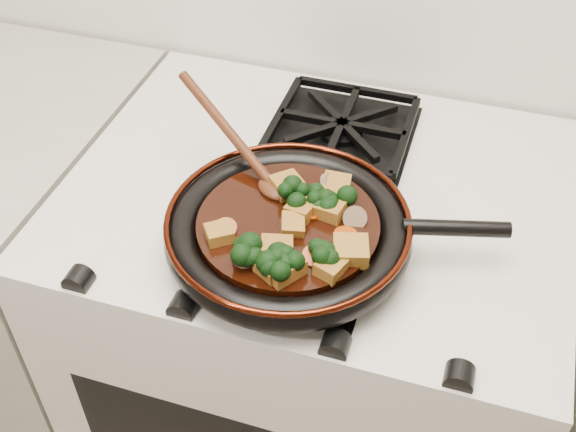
% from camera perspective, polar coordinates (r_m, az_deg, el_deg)
% --- Properties ---
extents(stove, '(0.76, 0.60, 0.90)m').
position_cam_1_polar(stove, '(1.43, 1.88, -11.48)').
color(stove, beige).
rests_on(stove, ground).
extents(burner_grate_front, '(0.23, 0.23, 0.03)m').
position_cam_1_polar(burner_grate_front, '(0.99, 0.23, -2.28)').
color(burner_grate_front, black).
rests_on(burner_grate_front, stove).
extents(burner_grate_back, '(0.23, 0.23, 0.03)m').
position_cam_1_polar(burner_grate_back, '(1.19, 4.27, 6.93)').
color(burner_grate_back, black).
rests_on(burner_grate_back, stove).
extents(skillet, '(0.45, 0.33, 0.05)m').
position_cam_1_polar(skillet, '(0.97, 0.13, -1.13)').
color(skillet, black).
rests_on(skillet, burner_grate_front).
extents(braising_sauce, '(0.24, 0.24, 0.02)m').
position_cam_1_polar(braising_sauce, '(0.96, -0.00, -0.91)').
color(braising_sauce, black).
rests_on(braising_sauce, skillet).
extents(tofu_cube_0, '(0.04, 0.04, 0.02)m').
position_cam_1_polar(tofu_cube_0, '(0.94, 0.38, -0.77)').
color(tofu_cube_0, '#926221').
rests_on(tofu_cube_0, braising_sauce).
extents(tofu_cube_1, '(0.05, 0.05, 0.02)m').
position_cam_1_polar(tofu_cube_1, '(0.99, 3.69, 1.78)').
color(tofu_cube_1, '#926221').
rests_on(tofu_cube_1, braising_sauce).
extents(tofu_cube_2, '(0.06, 0.06, 0.03)m').
position_cam_1_polar(tofu_cube_2, '(0.89, -0.47, -4.05)').
color(tofu_cube_2, '#926221').
rests_on(tofu_cube_2, braising_sauce).
extents(tofu_cube_3, '(0.05, 0.05, 0.03)m').
position_cam_1_polar(tofu_cube_3, '(0.96, 3.29, 0.60)').
color(tofu_cube_3, '#926221').
rests_on(tofu_cube_3, braising_sauce).
extents(tofu_cube_4, '(0.05, 0.05, 0.03)m').
position_cam_1_polar(tofu_cube_4, '(0.89, -1.15, -4.03)').
color(tofu_cube_4, '#926221').
rests_on(tofu_cube_4, braising_sauce).
extents(tofu_cube_5, '(0.05, 0.05, 0.02)m').
position_cam_1_polar(tofu_cube_5, '(0.93, -5.44, -1.41)').
color(tofu_cube_5, '#926221').
rests_on(tofu_cube_5, braising_sauce).
extents(tofu_cube_6, '(0.06, 0.06, 0.03)m').
position_cam_1_polar(tofu_cube_6, '(1.00, -0.07, 2.37)').
color(tofu_cube_6, '#926221').
rests_on(tofu_cube_6, braising_sauce).
extents(tofu_cube_7, '(0.04, 0.04, 0.02)m').
position_cam_1_polar(tofu_cube_7, '(0.96, 1.08, 0.51)').
color(tofu_cube_7, '#926221').
rests_on(tofu_cube_7, braising_sauce).
extents(tofu_cube_8, '(0.05, 0.06, 0.03)m').
position_cam_1_polar(tofu_cube_8, '(0.91, -0.91, -2.80)').
color(tofu_cube_8, '#926221').
rests_on(tofu_cube_8, braising_sauce).
extents(tofu_cube_9, '(0.04, 0.04, 0.03)m').
position_cam_1_polar(tofu_cube_9, '(1.00, 3.82, 2.36)').
color(tofu_cube_9, '#926221').
rests_on(tofu_cube_9, braising_sauce).
extents(tofu_cube_10, '(0.04, 0.04, 0.02)m').
position_cam_1_polar(tofu_cube_10, '(0.89, 3.39, -4.11)').
color(tofu_cube_10, '#926221').
rests_on(tofu_cube_10, braising_sauce).
extents(tofu_cube_11, '(0.05, 0.05, 0.03)m').
position_cam_1_polar(tofu_cube_11, '(0.91, 4.98, -2.78)').
color(tofu_cube_11, '#926221').
rests_on(tofu_cube_11, braising_sauce).
extents(broccoli_floret_0, '(0.07, 0.07, 0.07)m').
position_cam_1_polar(broccoli_floret_0, '(0.88, -0.90, -4.29)').
color(broccoli_floret_0, black).
rests_on(broccoli_floret_0, braising_sauce).
extents(broccoli_floret_1, '(0.09, 0.09, 0.07)m').
position_cam_1_polar(broccoli_floret_1, '(0.97, 2.58, 1.09)').
color(broccoli_floret_1, black).
rests_on(broccoli_floret_1, braising_sauce).
extents(broccoli_floret_2, '(0.07, 0.06, 0.06)m').
position_cam_1_polar(broccoli_floret_2, '(0.90, 2.91, -3.07)').
color(broccoli_floret_2, black).
rests_on(broccoli_floret_2, braising_sauce).
extents(broccoli_floret_3, '(0.08, 0.08, 0.07)m').
position_cam_1_polar(broccoli_floret_3, '(0.97, 3.80, 1.02)').
color(broccoli_floret_3, black).
rests_on(broccoli_floret_3, braising_sauce).
extents(broccoli_floret_4, '(0.07, 0.07, 0.07)m').
position_cam_1_polar(broccoli_floret_4, '(0.90, -3.24, -3.17)').
color(broccoli_floret_4, black).
rests_on(broccoli_floret_4, braising_sauce).
extents(broccoli_floret_5, '(0.09, 0.08, 0.06)m').
position_cam_1_polar(broccoli_floret_5, '(0.89, -0.11, -3.91)').
color(broccoli_floret_5, black).
rests_on(broccoli_floret_5, braising_sauce).
extents(broccoli_floret_6, '(0.09, 0.08, 0.07)m').
position_cam_1_polar(broccoli_floret_6, '(0.97, 0.42, 1.54)').
color(broccoli_floret_6, black).
rests_on(broccoli_floret_6, braising_sauce).
extents(carrot_coin_0, '(0.03, 0.03, 0.02)m').
position_cam_1_polar(carrot_coin_0, '(0.94, -4.94, -0.98)').
color(carrot_coin_0, '#A13304').
rests_on(carrot_coin_0, braising_sauce).
extents(carrot_coin_1, '(0.03, 0.03, 0.01)m').
position_cam_1_polar(carrot_coin_1, '(0.93, 4.57, -1.51)').
color(carrot_coin_1, '#A13304').
rests_on(carrot_coin_1, braising_sauce).
extents(carrot_coin_2, '(0.03, 0.03, 0.02)m').
position_cam_1_polar(carrot_coin_2, '(0.91, 2.07, -3.20)').
color(carrot_coin_2, '#A13304').
rests_on(carrot_coin_2, braising_sauce).
extents(carrot_coin_3, '(0.03, 0.03, 0.02)m').
position_cam_1_polar(carrot_coin_3, '(0.96, 1.76, 0.30)').
color(carrot_coin_3, '#A13304').
rests_on(carrot_coin_3, braising_sauce).
extents(mushroom_slice_0, '(0.04, 0.04, 0.02)m').
position_cam_1_polar(mushroom_slice_0, '(0.90, -3.46, -3.23)').
color(mushroom_slice_0, brown).
rests_on(mushroom_slice_0, braising_sauce).
extents(mushroom_slice_1, '(0.04, 0.03, 0.03)m').
position_cam_1_polar(mushroom_slice_1, '(0.96, 5.31, -0.15)').
color(mushroom_slice_1, brown).
rests_on(mushroom_slice_1, braising_sauce).
extents(mushroom_slice_2, '(0.05, 0.05, 0.03)m').
position_cam_1_polar(mushroom_slice_2, '(0.89, -1.17, -4.02)').
color(mushroom_slice_2, brown).
rests_on(mushroom_slice_2, braising_sauce).
extents(mushroom_slice_3, '(0.03, 0.04, 0.03)m').
position_cam_1_polar(mushroom_slice_3, '(1.00, 3.33, 2.45)').
color(mushroom_slice_3, brown).
rests_on(mushroom_slice_3, braising_sauce).
extents(wooden_spoon, '(0.14, 0.10, 0.23)m').
position_cam_1_polar(wooden_spoon, '(1.02, -3.23, 4.89)').
color(wooden_spoon, '#471F0F').
rests_on(wooden_spoon, braising_sauce).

